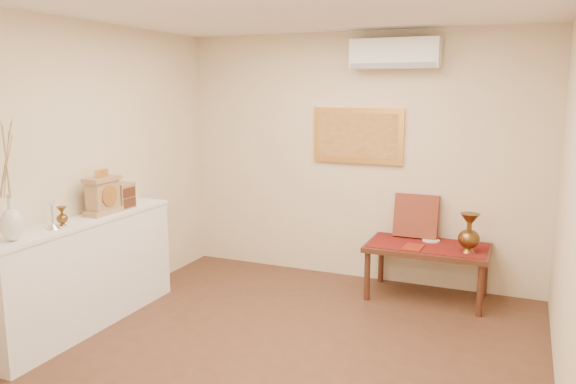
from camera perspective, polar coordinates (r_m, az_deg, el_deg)
The scene contains 19 objects.
floor at distance 4.56m, azimuth -1.47°, elevation -17.00°, with size 4.50×4.50×0.00m, color brown.
ceiling at distance 4.09m, azimuth -1.65°, elevation 18.89°, with size 4.50×4.50×0.00m, color white.
wall_back at distance 6.21m, azimuth 7.13°, elevation 3.42°, with size 4.00×0.02×2.70m, color beige.
wall_front at distance 2.33m, azimuth -25.55°, elevation -9.37°, with size 4.00×0.02×2.70m, color beige.
wall_left at distance 5.26m, azimuth -21.80°, elevation 1.50°, with size 0.02×4.50×2.70m, color beige.
white_vase at distance 4.60m, azimuth -26.56°, elevation 0.95°, with size 0.17×0.17×0.90m, color silver, non-canonical shape.
candlestick at distance 4.91m, azimuth -22.87°, elevation -2.17°, with size 0.11×0.11×0.23m, color silver, non-canonical shape.
brass_urn_small at distance 5.01m, azimuth -22.00°, elevation -2.01°, with size 0.09×0.09×0.21m, color brown, non-canonical shape.
table_cloth at distance 5.83m, azimuth 14.03°, elevation -5.26°, with size 1.14×0.59×0.01m, color maroon.
brass_urn_tall at distance 5.62m, azimuth 17.94°, elevation -3.57°, with size 0.21×0.21×0.46m, color brown, non-canonical shape.
plate at distance 5.97m, azimuth 14.33°, elevation -4.79°, with size 0.18×0.18×0.01m, color silver.
menu at distance 5.68m, azimuth 12.60°, elevation -5.49°, with size 0.18×0.25×0.01m, color maroon.
cushion at distance 6.05m, azimuth 12.89°, elevation -2.38°, with size 0.45×0.10×0.45m, color #5C1219.
display_ledge at distance 5.33m, azimuth -19.82°, elevation -7.76°, with size 0.37×2.02×0.98m.
mantel_clock at distance 5.33m, azimuth -18.27°, elevation -0.30°, with size 0.17×0.36×0.41m.
wooden_chest at distance 5.54m, azimuth -16.41°, elevation -0.36°, with size 0.16×0.21×0.24m.
low_table at distance 5.85m, azimuth 14.00°, elevation -5.91°, with size 1.20×0.70×0.55m.
painting at distance 6.15m, azimuth 7.11°, elevation 5.71°, with size 1.00×0.06×0.60m.
ac_unit at distance 5.95m, azimuth 10.83°, elevation 13.63°, with size 0.90×0.25×0.30m.
Camera 1 is at (1.68, -3.68, 2.10)m, focal length 35.00 mm.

